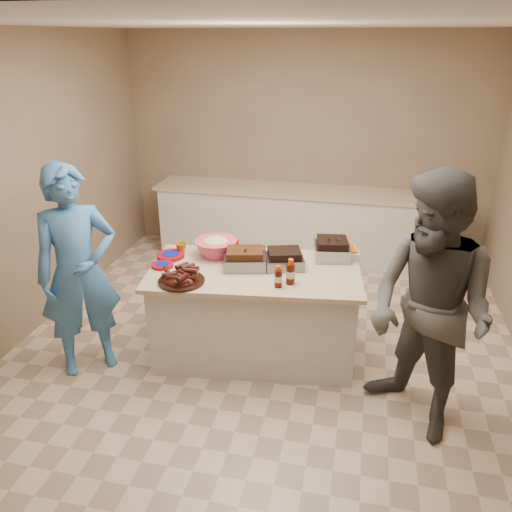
% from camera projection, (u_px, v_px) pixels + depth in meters
% --- Properties ---
extents(room, '(4.50, 5.00, 2.70)m').
position_uv_depth(room, '(263.00, 353.00, 4.49)').
color(room, '#8E755B').
rests_on(room, ground).
extents(back_counter, '(3.60, 0.64, 0.90)m').
position_uv_depth(back_counter, '(299.00, 224.00, 6.27)').
color(back_counter, silver).
rests_on(back_counter, ground).
extents(island, '(1.86, 1.13, 0.83)m').
position_uv_depth(island, '(255.00, 352.00, 4.51)').
color(island, silver).
rests_on(island, ground).
extents(rib_platter, '(0.40, 0.40, 0.15)m').
position_uv_depth(rib_platter, '(182.00, 282.00, 3.95)').
color(rib_platter, '#3F120C').
rests_on(rib_platter, island).
extents(pulled_pork_tray, '(0.40, 0.34, 0.11)m').
position_uv_depth(pulled_pork_tray, '(245.00, 267.00, 4.20)').
color(pulled_pork_tray, '#47230F').
rests_on(pulled_pork_tray, island).
extents(brisket_tray, '(0.38, 0.34, 0.09)m').
position_uv_depth(brisket_tray, '(284.00, 267.00, 4.22)').
color(brisket_tray, black).
rests_on(brisket_tray, island).
extents(roasting_pan, '(0.34, 0.34, 0.12)m').
position_uv_depth(roasting_pan, '(331.00, 258.00, 4.38)').
color(roasting_pan, gray).
rests_on(roasting_pan, island).
extents(coleslaw_bowl, '(0.42, 0.42, 0.26)m').
position_uv_depth(coleslaw_bowl, '(216.00, 256.00, 4.42)').
color(coleslaw_bowl, '#D1405E').
rests_on(coleslaw_bowl, island).
extents(sausage_plate, '(0.39, 0.39, 0.05)m').
position_uv_depth(sausage_plate, '(270.00, 259.00, 4.36)').
color(sausage_plate, silver).
rests_on(sausage_plate, island).
extents(mac_cheese_dish, '(0.39, 0.32, 0.09)m').
position_uv_depth(mac_cheese_dish, '(338.00, 256.00, 4.41)').
color(mac_cheese_dish, orange).
rests_on(mac_cheese_dish, island).
extents(bbq_bottle_a, '(0.07, 0.07, 0.18)m').
position_uv_depth(bbq_bottle_a, '(278.00, 287.00, 3.88)').
color(bbq_bottle_a, '#3D1004').
rests_on(bbq_bottle_a, island).
extents(bbq_bottle_b, '(0.08, 0.08, 0.21)m').
position_uv_depth(bbq_bottle_b, '(290.00, 283.00, 3.93)').
color(bbq_bottle_b, '#3D1004').
rests_on(bbq_bottle_b, island).
extents(mustard_bottle, '(0.05, 0.05, 0.11)m').
position_uv_depth(mustard_bottle, '(246.00, 266.00, 4.23)').
color(mustard_bottle, yellow).
rests_on(mustard_bottle, island).
extents(sauce_bowl, '(0.15, 0.06, 0.15)m').
position_uv_depth(sauce_bowl, '(259.00, 262.00, 4.30)').
color(sauce_bowl, silver).
rests_on(sauce_bowl, island).
extents(plate_stack_large, '(0.27, 0.27, 0.03)m').
position_uv_depth(plate_stack_large, '(171.00, 257.00, 4.40)').
color(plate_stack_large, maroon).
rests_on(plate_stack_large, island).
extents(plate_stack_small, '(0.21, 0.21, 0.03)m').
position_uv_depth(plate_stack_small, '(163.00, 267.00, 4.22)').
color(plate_stack_small, maroon).
rests_on(plate_stack_small, island).
extents(plastic_cup, '(0.11, 0.10, 0.10)m').
position_uv_depth(plastic_cup, '(181.00, 252.00, 4.49)').
color(plastic_cup, '#9C650F').
rests_on(plastic_cup, island).
extents(basket_stack, '(0.18, 0.14, 0.09)m').
position_uv_depth(basket_stack, '(227.00, 251.00, 4.53)').
color(basket_stack, maroon).
rests_on(basket_stack, island).
extents(guest_blue, '(1.63, 1.78, 0.42)m').
position_uv_depth(guest_blue, '(93.00, 364.00, 4.35)').
color(guest_blue, '#3F7BB8').
rests_on(guest_blue, ground).
extents(guest_gray, '(2.01, 1.95, 0.71)m').
position_uv_depth(guest_gray, '(412.00, 421.00, 3.70)').
color(guest_gray, '#54524B').
rests_on(guest_gray, ground).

